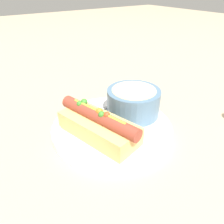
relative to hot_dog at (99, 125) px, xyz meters
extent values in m
plane|color=tan|center=(-0.02, 0.04, -0.04)|extent=(4.00, 4.00, 0.00)
cylinder|color=white|center=(-0.02, 0.04, -0.03)|extent=(0.26, 0.26, 0.02)
cube|color=#DBAD60|center=(0.00, 0.00, -0.01)|extent=(0.18, 0.11, 0.04)
cylinder|color=brown|center=(0.00, 0.00, 0.02)|extent=(0.19, 0.07, 0.03)
sphere|color=#387A28|center=(0.01, 0.00, 0.03)|extent=(0.01, 0.01, 0.01)
sphere|color=#387A28|center=(-0.05, -0.02, 0.03)|extent=(0.01, 0.01, 0.01)
sphere|color=#C63F1E|center=(0.02, 0.01, 0.03)|extent=(0.01, 0.01, 0.01)
sphere|color=orange|center=(0.00, 0.00, 0.03)|extent=(0.01, 0.01, 0.01)
sphere|color=#387A28|center=(-0.05, 0.00, 0.03)|extent=(0.01, 0.01, 0.01)
cylinder|color=gold|center=(0.00, 0.00, 0.03)|extent=(0.13, 0.04, 0.01)
cylinder|color=slate|center=(-0.03, 0.11, 0.00)|extent=(0.12, 0.12, 0.06)
cylinder|color=#D1C184|center=(-0.03, 0.11, 0.03)|extent=(0.10, 0.10, 0.02)
cube|color=#B7B7BC|center=(-0.08, 0.01, -0.02)|extent=(0.02, 0.13, 0.00)
ellipsoid|color=#B7B7BC|center=(-0.08, 0.10, -0.02)|extent=(0.04, 0.05, 0.01)
camera|label=1|loc=(0.30, -0.18, 0.24)|focal=35.00mm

